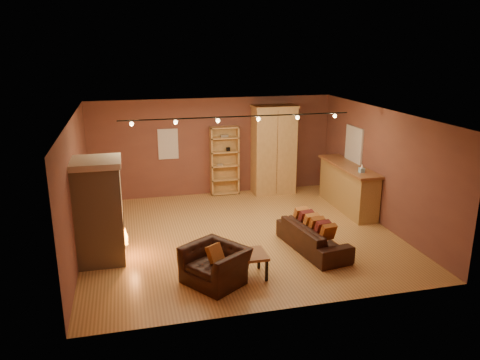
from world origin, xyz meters
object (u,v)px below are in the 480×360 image
object	(u,v)px
armoire	(274,150)
coffee_table	(250,257)
bookcase	(224,160)
bar_counter	(348,187)
armchair	(215,259)
fireplace	(100,211)
loveseat	(313,232)

from	to	relation	value
armoire	coffee_table	xyz separation A→B (m)	(-2.03, -4.91, -0.90)
bookcase	bar_counter	bearing A→B (deg)	-35.54
armchair	fireplace	bearing A→B (deg)	-160.71
armoire	loveseat	size ratio (longest dim) A/B	1.28
fireplace	armoire	distance (m)	5.92
loveseat	fireplace	bearing A→B (deg)	73.73
loveseat	bookcase	bearing A→B (deg)	4.38
armoire	bar_counter	distance (m)	2.47
loveseat	coffee_table	size ratio (longest dim) A/B	3.26
armoire	armchair	world-z (taller)	armoire
fireplace	coffee_table	size ratio (longest dim) A/B	3.42
loveseat	coffee_table	distance (m)	1.83
armoire	bookcase	bearing A→B (deg)	171.15
armoire	loveseat	bearing A→B (deg)	-95.71
bookcase	loveseat	size ratio (longest dim) A/B	0.99
bookcase	loveseat	distance (m)	4.46
armchair	bar_counter	bearing A→B (deg)	91.57
bar_counter	coffee_table	distance (m)	4.66
bookcase	armoire	world-z (taller)	armoire
fireplace	bookcase	world-z (taller)	fireplace
bookcase	armchair	xyz separation A→B (m)	(-1.28, -5.21, -0.55)
fireplace	coffee_table	distance (m)	3.13
armoire	armchair	xyz separation A→B (m)	(-2.71, -4.99, -0.83)
armchair	bookcase	bearing A→B (deg)	131.03
bar_counter	bookcase	bearing A→B (deg)	144.46
bookcase	bar_counter	size ratio (longest dim) A/B	0.79
bookcase	loveseat	bearing A→B (deg)	-76.63
bar_counter	fireplace	bearing A→B (deg)	-165.08
bookcase	armchair	world-z (taller)	bookcase
fireplace	bar_counter	xyz separation A→B (m)	(6.24, 1.66, -0.45)
armoire	coffee_table	bearing A→B (deg)	-112.50
fireplace	armoire	world-z (taller)	armoire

